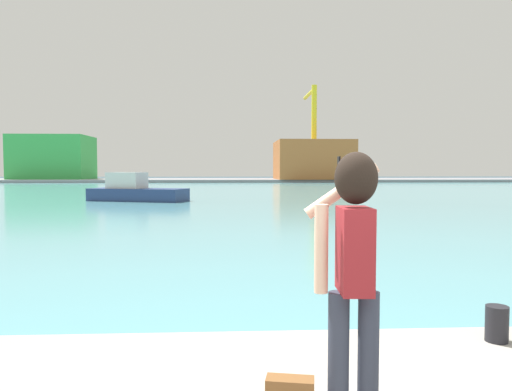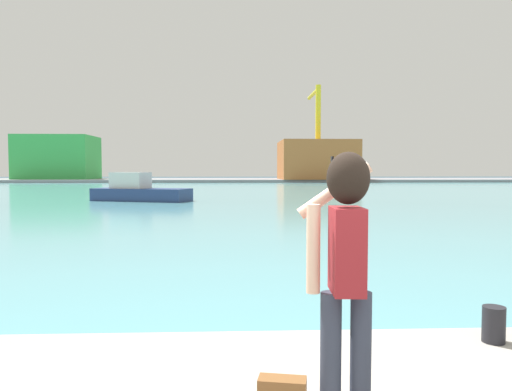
% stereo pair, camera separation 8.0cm
% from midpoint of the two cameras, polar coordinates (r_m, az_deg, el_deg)
% --- Properties ---
extents(ground_plane, '(220.00, 220.00, 0.00)m').
position_cam_midpoint_polar(ground_plane, '(52.83, -2.08, 0.59)').
color(ground_plane, '#334751').
extents(harbor_water, '(140.00, 100.00, 0.02)m').
position_cam_midpoint_polar(harbor_water, '(54.83, -2.12, 0.69)').
color(harbor_water, '#599EA8').
rests_on(harbor_water, ground_plane).
extents(far_shore_dock, '(140.00, 20.00, 0.52)m').
position_cam_midpoint_polar(far_shore_dock, '(94.80, -2.49, 1.83)').
color(far_shore_dock, gray).
rests_on(far_shore_dock, ground_plane).
extents(person_photographer, '(0.53, 0.55, 1.74)m').
position_cam_midpoint_polar(person_photographer, '(3.24, 10.66, -6.93)').
color(person_photographer, '#2D3342').
rests_on(person_photographer, quay_promenade).
extents(harbor_bollard, '(0.21, 0.21, 0.34)m').
position_cam_midpoint_polar(harbor_bollard, '(5.22, 26.17, -13.44)').
color(harbor_bollard, black).
rests_on(harbor_bollard, quay_promenade).
extents(boat_moored, '(7.43, 4.58, 2.06)m').
position_cam_midpoint_polar(boat_moored, '(35.82, -14.14, 0.51)').
color(boat_moored, navy).
rests_on(boat_moored, harbor_water).
extents(warehouse_left, '(13.67, 10.82, 8.25)m').
position_cam_midpoint_polar(warehouse_left, '(100.47, -22.87, 4.16)').
color(warehouse_left, green).
rests_on(warehouse_left, far_shore_dock).
extents(warehouse_right, '(13.93, 13.67, 7.21)m').
position_cam_midpoint_polar(warehouse_right, '(92.71, 6.68, 4.17)').
color(warehouse_right, '#B26633').
rests_on(warehouse_right, far_shore_dock).
extents(port_crane, '(1.00, 12.03, 17.73)m').
position_cam_midpoint_polar(port_crane, '(94.26, 6.71, 8.55)').
color(port_crane, yellow).
rests_on(port_crane, far_shore_dock).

